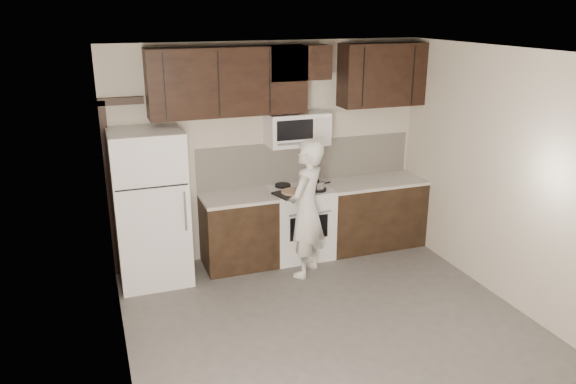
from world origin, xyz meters
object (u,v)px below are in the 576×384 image
refrigerator (151,208)px  person (306,209)px  stove (300,222)px  microwave (297,129)px

refrigerator → person: bearing=-14.9°
stove → person: bearing=-103.1°
stove → person: (-0.12, -0.51, 0.37)m
microwave → refrigerator: 2.00m
microwave → refrigerator: bearing=-174.9°
microwave → person: microwave is taller
microwave → person: 1.04m
stove → refrigerator: 1.90m
person → microwave: bearing=-145.7°
person → refrigerator: bearing=-59.9°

